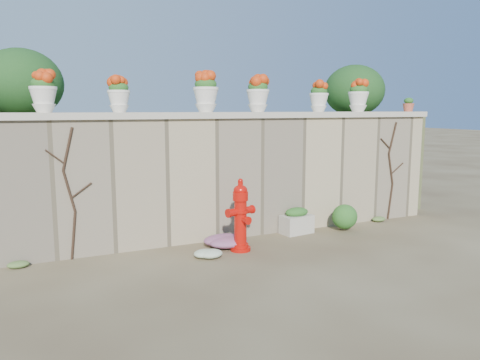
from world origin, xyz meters
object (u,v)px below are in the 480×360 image
fire_hydrant (241,215)px  planter_box (297,221)px  urn_pot_0 (43,92)px  terracotta_pot (408,105)px

fire_hydrant → planter_box: size_ratio=1.88×
urn_pot_0 → terracotta_pot: 6.74m
planter_box → urn_pot_0: bearing=167.4°
urn_pot_0 → terracotta_pot: (6.73, 0.00, -0.16)m
planter_box → terracotta_pot: size_ratio=2.21×
fire_hydrant → planter_box: (1.31, 0.50, -0.35)m
planter_box → terracotta_pot: terracotta_pot is taller
planter_box → terracotta_pot: 3.46m
fire_hydrant → terracotta_pot: bearing=-1.5°
fire_hydrant → urn_pot_0: bearing=148.7°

